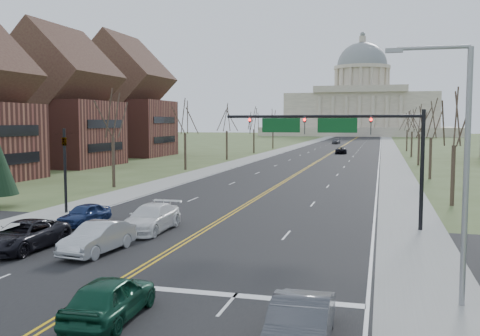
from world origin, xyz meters
The scene contains 33 objects.
ground centered at (0.00, 0.00, 0.00)m, with size 600.00×600.00×0.00m, color #47592C.
road centered at (0.00, 110.00, 0.01)m, with size 20.00×380.00×0.01m, color black.
cross_road centered at (0.00, 6.00, 0.01)m, with size 120.00×14.00×0.01m, color black.
sidewalk_left centered at (-12.00, 110.00, 0.01)m, with size 4.00×380.00×0.03m, color gray.
sidewalk_right centered at (12.00, 110.00, 0.01)m, with size 4.00×380.00×0.03m, color gray.
center_line centered at (0.00, 110.00, 0.01)m, with size 0.42×380.00×0.01m, color gold.
edge_line_left centered at (-9.80, 110.00, 0.01)m, with size 0.15×380.00×0.01m, color silver.
edge_line_right centered at (9.80, 110.00, 0.01)m, with size 0.15×380.00×0.01m, color silver.
stop_bar centered at (5.00, -1.00, 0.01)m, with size 9.50×0.50×0.01m, color silver.
capitol centered at (0.00, 249.91, 14.20)m, with size 90.00×60.00×50.00m.
signal_mast centered at (7.45, 13.50, 5.76)m, with size 12.12×0.44×7.20m.
signal_left centered at (-11.50, 13.50, 3.71)m, with size 0.32×0.36×6.00m.
street_light centered at (12.74, 0.00, 5.23)m, with size 2.90×0.25×9.07m.
tree_r_0 centered at (15.50, 24.00, 6.55)m, with size 3.74×3.74×8.50m.
tree_l_0 centered at (-15.50, 28.00, 6.94)m, with size 3.96×3.96×9.00m.
tree_r_1 centered at (15.50, 44.00, 6.55)m, with size 3.74×3.74×8.50m.
tree_l_1 centered at (-15.50, 48.00, 6.94)m, with size 3.96×3.96×9.00m.
tree_r_2 centered at (15.50, 64.00, 6.55)m, with size 3.74×3.74×8.50m.
tree_l_2 centered at (-15.50, 68.00, 6.94)m, with size 3.96×3.96×9.00m.
tree_r_3 centered at (15.50, 84.00, 6.55)m, with size 3.74×3.74×8.50m.
tree_l_3 centered at (-15.50, 88.00, 6.94)m, with size 3.96×3.96×9.00m.
tree_r_4 centered at (15.50, 104.00, 6.55)m, with size 3.74×3.74×8.50m.
tree_l_4 centered at (-15.50, 108.00, 6.94)m, with size 3.96×3.96×9.00m.
bldg_left_mid centered at (-36.00, 50.00, 8.54)m, with size 15.10×14.28×20.75m.
bldg_left_far centered at (-38.00, 74.00, 9.54)m, with size 17.10×14.28×23.25m.
car_nb_inner_lead centered at (1.74, -4.44, 0.76)m, with size 1.77×4.39×1.50m, color #0E402C.
car_nb_outer_lead centered at (8.04, -4.60, 0.78)m, with size 1.63×4.69×1.54m, color #414348.
car_sb_inner_lead centered at (-3.27, 3.53, 0.77)m, with size 1.61×4.61×1.52m, color #B1B5BA.
car_sb_outer_lead centered at (-7.22, 3.12, 0.75)m, with size 2.44×5.29×1.47m, color black.
car_sb_inner_second centered at (-2.93, 9.03, 0.80)m, with size 2.20×5.41×1.57m, color white.
car_sb_outer_second centered at (-7.74, 9.72, 0.69)m, with size 1.60×3.97×1.35m, color navy.
car_far_nb centered at (2.16, 90.82, 0.69)m, with size 2.25×4.87×1.35m, color black.
car_far_sb centered at (-2.83, 139.35, 0.83)m, with size 1.94×4.83×1.64m, color #57585F.
Camera 1 is at (10.16, -19.71, 6.45)m, focal length 40.00 mm.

